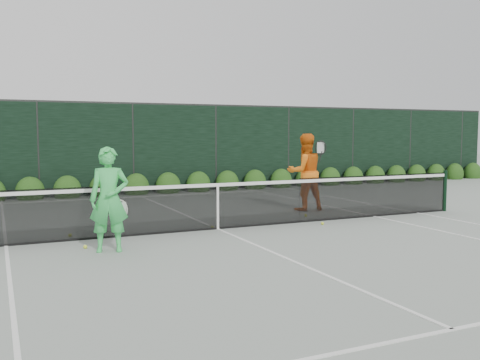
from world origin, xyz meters
name	(u,v)px	position (x,y,z in m)	size (l,w,h in m)	color
ground	(218,229)	(0.00, 0.00, 0.00)	(80.00, 80.00, 0.00)	gray
tennis_net	(217,204)	(-0.02, 0.00, 0.53)	(12.90, 0.10, 1.07)	black
player_woman	(109,199)	(-2.49, -1.19, 0.90)	(0.74, 0.58, 1.80)	#3DD15E
player_man	(305,172)	(3.16, 1.66, 1.01)	(1.05, 0.85, 2.02)	orange
court_lines	(218,229)	(0.00, 0.00, 0.01)	(11.03, 23.83, 0.01)	white
windscreen_fence	(280,165)	(0.00, -2.71, 1.51)	(32.00, 21.07, 3.06)	black
hedge_row	(136,187)	(0.00, 7.15, 0.23)	(31.66, 0.65, 0.94)	#16330E
tennis_balls	(209,228)	(-0.20, -0.02, 0.03)	(5.61, 1.53, 0.07)	#DEF135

